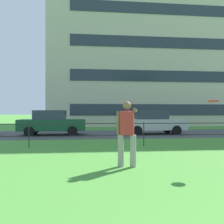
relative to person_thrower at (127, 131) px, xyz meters
name	(u,v)px	position (x,y,z in m)	size (l,w,h in m)	color
street_strip	(123,134)	(1.33, 9.30, -0.92)	(80.00, 6.04, 0.01)	#4C4C51
park_fence	(144,130)	(1.33, 3.63, -0.25)	(37.58, 0.04, 1.00)	#232328
person_thrower	(127,131)	(0.00, 0.00, 0.00)	(0.66, 0.73, 1.71)	gray
frisbee	(213,101)	(2.14, -0.42, 0.78)	(0.37, 0.37, 0.05)	red
car_dark_green_far_left	(52,123)	(-3.21, 8.81, -0.14)	(4.05, 1.90, 1.54)	#194C2D
car_silver_center	(153,122)	(3.16, 8.72, -0.14)	(4.03, 1.87, 1.54)	#B7BABF
apartment_building_background	(171,41)	(9.24, 21.81, 9.26)	(28.63, 10.96, 20.36)	beige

